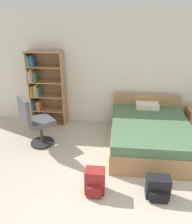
% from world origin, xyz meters
% --- Properties ---
extents(wall_back, '(9.00, 0.06, 2.60)m').
position_xyz_m(wall_back, '(0.00, 3.23, 1.30)').
color(wall_back, silver).
rests_on(wall_back, ground_plane).
extents(bookshelf, '(0.81, 0.33, 1.75)m').
position_xyz_m(bookshelf, '(-2.00, 3.00, 0.83)').
color(bookshelf, '#AD7F51').
rests_on(bookshelf, ground_plane).
extents(bed, '(1.54, 1.96, 0.81)m').
position_xyz_m(bed, '(0.43, 2.20, 0.29)').
color(bed, '#AD7F51').
rests_on(bed, ground_plane).
extents(office_chair, '(0.72, 0.72, 1.07)m').
position_xyz_m(office_chair, '(-1.85, 1.96, 0.52)').
color(office_chair, '#232326').
rests_on(office_chair, ground_plane).
extents(backpack_black, '(0.34, 0.26, 0.34)m').
position_xyz_m(backpack_black, '(0.40, 0.77, 0.16)').
color(backpack_black, black).
rests_on(backpack_black, ground_plane).
extents(backpack_red, '(0.29, 0.28, 0.40)m').
position_xyz_m(backpack_red, '(-0.53, 0.77, 0.19)').
color(backpack_red, maroon).
rests_on(backpack_red, ground_plane).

